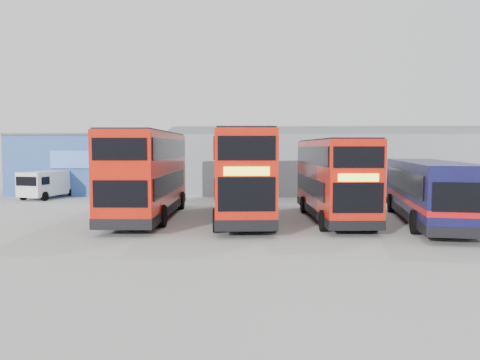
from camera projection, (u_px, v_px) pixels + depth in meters
ground_plane at (247, 227)px, 23.16m from camera, size 120.00×120.00×0.00m
office_block at (93, 163)px, 41.38m from camera, size 12.30×8.32×5.12m
maintenance_shed at (339, 162)px, 42.66m from camera, size 30.50×12.00×5.89m
double_decker_left at (148, 175)px, 25.95m from camera, size 3.09×11.49×4.83m
double_decker_centre at (241, 175)px, 25.64m from camera, size 3.58×11.71×4.88m
double_decker_right at (333, 180)px, 25.45m from camera, size 3.02×10.50×4.40m
single_decker_blue at (429, 193)px, 24.26m from camera, size 4.37×12.16×3.23m
panel_van at (48, 183)px, 36.36m from camera, size 2.96×5.15×2.12m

